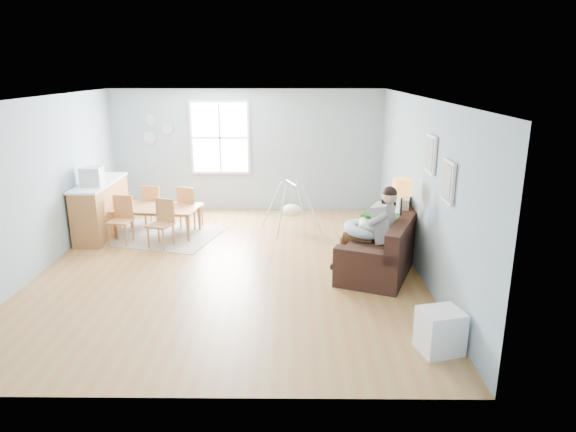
{
  "coord_description": "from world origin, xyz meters",
  "views": [
    {
      "loc": [
        1.01,
        -7.85,
        3.13
      ],
      "look_at": [
        0.94,
        -0.49,
        1.0
      ],
      "focal_mm": 32.0,
      "sensor_mm": 36.0,
      "label": 1
    }
  ],
  "objects_px": {
    "chair_se": "(162,220)",
    "chair_nw": "(153,203)",
    "monitor": "(92,177)",
    "dining_table": "(158,221)",
    "storage_cube": "(439,331)",
    "chair_sw": "(122,217)",
    "sofa": "(385,248)",
    "father": "(373,227)",
    "toddler": "(384,219)",
    "chair_ne": "(189,205)",
    "counter": "(101,208)",
    "floor_lamp": "(402,195)",
    "baby_swing": "(292,210)"
  },
  "relations": [
    {
      "from": "chair_se",
      "to": "chair_nw",
      "type": "xyz_separation_m",
      "value": [
        -0.5,
        1.28,
        -0.01
      ]
    },
    {
      "from": "monitor",
      "to": "chair_se",
      "type": "bearing_deg",
      "value": -15.21
    },
    {
      "from": "monitor",
      "to": "dining_table",
      "type": "bearing_deg",
      "value": 14.28
    },
    {
      "from": "storage_cube",
      "to": "chair_sw",
      "type": "bearing_deg",
      "value": 141.88
    },
    {
      "from": "storage_cube",
      "to": "monitor",
      "type": "bearing_deg",
      "value": 143.7
    },
    {
      "from": "sofa",
      "to": "father",
      "type": "xyz_separation_m",
      "value": [
        -0.25,
        -0.24,
        0.45
      ]
    },
    {
      "from": "toddler",
      "to": "chair_ne",
      "type": "distance_m",
      "value": 4.03
    },
    {
      "from": "sofa",
      "to": "counter",
      "type": "relative_size",
      "value": 1.29
    },
    {
      "from": "floor_lamp",
      "to": "storage_cube",
      "type": "bearing_deg",
      "value": -90.66
    },
    {
      "from": "floor_lamp",
      "to": "chair_sw",
      "type": "height_order",
      "value": "floor_lamp"
    },
    {
      "from": "floor_lamp",
      "to": "chair_nw",
      "type": "xyz_separation_m",
      "value": [
        -4.55,
        2.32,
        -0.75
      ]
    },
    {
      "from": "dining_table",
      "to": "father",
      "type": "bearing_deg",
      "value": -19.09
    },
    {
      "from": "chair_se",
      "to": "chair_ne",
      "type": "distance_m",
      "value": 1.11
    },
    {
      "from": "storage_cube",
      "to": "baby_swing",
      "type": "bearing_deg",
      "value": 110.64
    },
    {
      "from": "storage_cube",
      "to": "dining_table",
      "type": "distance_m",
      "value": 6.01
    },
    {
      "from": "storage_cube",
      "to": "chair_ne",
      "type": "bearing_deg",
      "value": 128.92
    },
    {
      "from": "chair_nw",
      "to": "storage_cube",
      "type": "bearing_deg",
      "value": -47.01
    },
    {
      "from": "storage_cube",
      "to": "monitor",
      "type": "distance_m",
      "value": 6.72
    },
    {
      "from": "storage_cube",
      "to": "counter",
      "type": "distance_m",
      "value": 6.89
    },
    {
      "from": "chair_sw",
      "to": "baby_swing",
      "type": "xyz_separation_m",
      "value": [
        3.13,
        0.72,
        -0.06
      ]
    },
    {
      "from": "storage_cube",
      "to": "dining_table",
      "type": "height_order",
      "value": "dining_table"
    },
    {
      "from": "chair_nw",
      "to": "counter",
      "type": "bearing_deg",
      "value": -146.88
    },
    {
      "from": "toddler",
      "to": "dining_table",
      "type": "height_order",
      "value": "toddler"
    },
    {
      "from": "dining_table",
      "to": "chair_sw",
      "type": "height_order",
      "value": "chair_sw"
    },
    {
      "from": "dining_table",
      "to": "baby_swing",
      "type": "bearing_deg",
      "value": 13.07
    },
    {
      "from": "chair_sw",
      "to": "father",
      "type": "bearing_deg",
      "value": -17.99
    },
    {
      "from": "sofa",
      "to": "chair_sw",
      "type": "relative_size",
      "value": 2.76
    },
    {
      "from": "father",
      "to": "monitor",
      "type": "distance_m",
      "value": 5.21
    },
    {
      "from": "storage_cube",
      "to": "chair_sw",
      "type": "xyz_separation_m",
      "value": [
        -4.82,
        3.78,
        0.24
      ]
    },
    {
      "from": "chair_sw",
      "to": "chair_se",
      "type": "height_order",
      "value": "chair_sw"
    },
    {
      "from": "storage_cube",
      "to": "chair_ne",
      "type": "distance_m",
      "value": 5.98
    },
    {
      "from": "storage_cube",
      "to": "floor_lamp",
      "type": "bearing_deg",
      "value": 89.34
    },
    {
      "from": "sofa",
      "to": "monitor",
      "type": "height_order",
      "value": "monitor"
    },
    {
      "from": "chair_ne",
      "to": "father",
      "type": "bearing_deg",
      "value": -34.55
    },
    {
      "from": "sofa",
      "to": "dining_table",
      "type": "bearing_deg",
      "value": 158.47
    },
    {
      "from": "monitor",
      "to": "chair_ne",
      "type": "bearing_deg",
      "value": 23.83
    },
    {
      "from": "toddler",
      "to": "floor_lamp",
      "type": "xyz_separation_m",
      "value": [
        0.2,
        -0.29,
        0.47
      ]
    },
    {
      "from": "sofa",
      "to": "chair_nw",
      "type": "relative_size",
      "value": 2.83
    },
    {
      "from": "father",
      "to": "chair_ne",
      "type": "xyz_separation_m",
      "value": [
        -3.33,
        2.3,
        -0.27
      ]
    },
    {
      "from": "sofa",
      "to": "dining_table",
      "type": "relative_size",
      "value": 1.53
    },
    {
      "from": "chair_ne",
      "to": "counter",
      "type": "xyz_separation_m",
      "value": [
        -1.63,
        -0.36,
        0.04
      ]
    },
    {
      "from": "floor_lamp",
      "to": "baby_swing",
      "type": "bearing_deg",
      "value": 131.12
    },
    {
      "from": "father",
      "to": "baby_swing",
      "type": "height_order",
      "value": "father"
    },
    {
      "from": "chair_nw",
      "to": "chair_se",
      "type": "bearing_deg",
      "value": -68.56
    },
    {
      "from": "sofa",
      "to": "floor_lamp",
      "type": "bearing_deg",
      "value": -18.1
    },
    {
      "from": "chair_ne",
      "to": "baby_swing",
      "type": "xyz_separation_m",
      "value": [
        2.06,
        -0.14,
        -0.05
      ]
    },
    {
      "from": "chair_se",
      "to": "counter",
      "type": "height_order",
      "value": "counter"
    },
    {
      "from": "chair_ne",
      "to": "monitor",
      "type": "bearing_deg",
      "value": -156.17
    },
    {
      "from": "storage_cube",
      "to": "monitor",
      "type": "relative_size",
      "value": 1.41
    },
    {
      "from": "baby_swing",
      "to": "toddler",
      "type": "bearing_deg",
      "value": -47.86
    }
  ]
}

